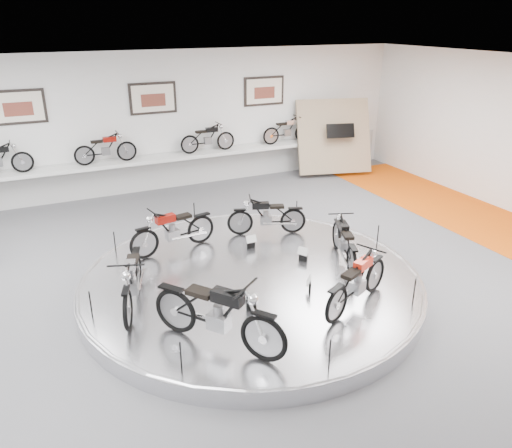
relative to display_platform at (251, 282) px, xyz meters
name	(u,v)px	position (x,y,z in m)	size (l,w,h in m)	color
floor	(258,296)	(0.00, -0.30, -0.15)	(16.00, 16.00, 0.00)	#535355
ceiling	(258,75)	(0.00, -0.30, 3.85)	(16.00, 16.00, 0.00)	white
wall_back	(155,123)	(0.00, 6.70, 1.85)	(16.00, 16.00, 0.00)	white
dado_band	(159,171)	(0.00, 6.68, 0.40)	(15.68, 0.04, 1.10)	#BCBCBA
display_platform	(251,282)	(0.00, 0.00, 0.00)	(6.40, 6.40, 0.30)	silver
platform_rim	(251,277)	(0.00, 0.00, 0.12)	(6.40, 6.40, 0.10)	#B2B2BA
shelf	(160,159)	(0.00, 6.40, 0.85)	(11.00, 0.55, 0.10)	silver
poster_left	(18,107)	(-3.50, 6.66, 2.55)	(1.35, 0.06, 0.88)	white
poster_center	(153,98)	(0.00, 6.66, 2.55)	(1.35, 0.06, 0.88)	white
poster_right	(264,91)	(3.50, 6.66, 2.55)	(1.35, 0.06, 0.88)	white
display_panel	(334,136)	(5.60, 5.80, 1.10)	(2.40, 0.12, 2.40)	#937860
shelf_bike_b	(106,150)	(-1.50, 6.40, 1.27)	(1.22, 0.42, 0.73)	maroon
shelf_bike_c	(208,140)	(1.50, 6.40, 1.27)	(1.22, 0.42, 0.73)	black
shelf_bike_d	(287,132)	(4.20, 6.40, 1.27)	(1.22, 0.42, 0.73)	silver
bike_a	(267,216)	(1.13, 1.64, 0.59)	(1.50, 0.53, 0.88)	black
bike_b	(173,229)	(-1.00, 1.68, 0.63)	(1.63, 0.58, 0.96)	maroon
bike_c	(132,279)	(-2.23, -0.12, 0.65)	(1.69, 0.60, 0.99)	silver
bike_d	(217,313)	(-1.34, -1.77, 0.71)	(1.91, 0.67, 1.12)	black
bike_e	(357,281)	(1.16, -1.72, 0.62)	(1.61, 0.57, 0.95)	red
bike_f	(344,241)	(1.92, -0.24, 0.60)	(1.52, 0.54, 0.89)	black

